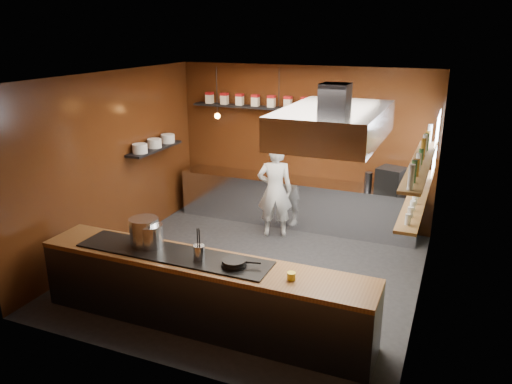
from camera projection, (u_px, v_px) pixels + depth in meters
The scene contains 26 objects.
floor at pixel (251, 271), 7.85m from camera, with size 5.00×5.00×0.00m, color black.
back_wall at pixel (302, 145), 9.58m from camera, with size 5.00×5.00×0.00m, color #38140A.
left_wall at pixel (113, 163), 8.29m from camera, with size 5.00×5.00×0.00m, color #38140A.
right_wall at pixel (428, 201), 6.47m from camera, with size 5.00×5.00×0.00m, color #413D25.
ceiling at pixel (251, 77), 6.91m from camera, with size 5.00×5.00×0.00m, color silver.
window_pane at pixel (436, 144), 7.86m from camera, with size 1.00×1.00×0.00m, color white.
prep_counter at pixel (295, 202), 9.61m from camera, with size 4.60×0.65×0.90m, color silver.
pass_counter at pixel (201, 292), 6.30m from camera, with size 4.40×0.72×0.94m.
tin_shelf at pixel (256, 107), 9.56m from camera, with size 2.60×0.26×0.04m, color black.
plate_shelf at pixel (155, 149), 9.10m from camera, with size 0.30×1.40×0.04m, color black.
bottle_shelf_upper at pixel (421, 164), 6.66m from camera, with size 0.26×2.80×0.04m, color #8D5E38.
bottle_shelf_lower at pixel (417, 197), 6.81m from camera, with size 0.26×2.80×0.04m, color #8D5E38.
extractor_hood at pixel (334, 123), 6.24m from camera, with size 1.20×2.00×0.72m.
pendant_left at pixel (217, 113), 9.18m from camera, with size 0.10×0.10×0.95m.
pendant_right at pixel (278, 117), 8.74m from camera, with size 0.10×0.10×0.95m.
storage_tins at pixel (263, 101), 9.47m from camera, with size 2.43×0.13×0.22m.
plate_stacks at pixel (154, 143), 9.07m from camera, with size 0.26×1.16×0.16m.
bottles at pixel (422, 153), 6.62m from camera, with size 0.06×2.66×0.24m.
wine_glasses at pixel (418, 191), 6.78m from camera, with size 0.07×2.37×0.13m.
stockpot_large at pixel (144, 232), 6.48m from camera, with size 0.38×0.38×0.37m, color silver.
stockpot_small at pixel (151, 236), 6.44m from camera, with size 0.32×0.32×0.30m, color #B9BCC0.
utensil_crock at pixel (199, 252), 6.09m from camera, with size 0.14×0.14×0.19m, color #BABDC1.
frying_pan at pixel (234, 263), 5.95m from camera, with size 0.48×0.31×0.08m.
butter_jar at pixel (291, 276), 5.65m from camera, with size 0.10×0.10×0.09m, color yellow.
espresso_machine at pixel (391, 180), 8.69m from camera, with size 0.44×0.42×0.44m, color black.
chef at pixel (275, 190), 8.97m from camera, with size 0.63×0.41×1.73m, color white.
Camera 1 is at (2.78, -6.50, 3.64)m, focal length 35.00 mm.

